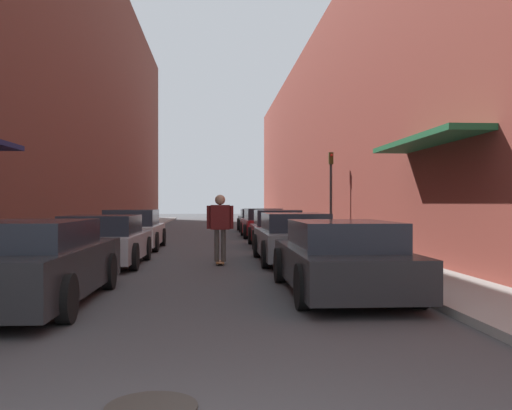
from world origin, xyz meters
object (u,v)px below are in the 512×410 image
parked_car_right_3 (263,223)px  parked_car_right_0 (340,258)px  parked_car_right_2 (277,229)px  parked_car_left_0 (35,263)px  manhole_cover (151,407)px  skateboarder (220,221)px  parked_car_right_1 (293,238)px  parked_car_left_1 (103,241)px  parked_car_right_4 (255,220)px  traffic_light (331,186)px  parked_car_left_2 (133,230)px

parked_car_right_3 → parked_car_right_0: bearing=-90.2°
parked_car_right_2 → parked_car_right_0: bearing=-90.4°
parked_car_right_3 → parked_car_left_0: bearing=-106.1°
parked_car_right_0 → manhole_cover: size_ratio=6.70×
parked_car_right_3 → skateboarder: (-2.04, -11.46, 0.46)m
parked_car_right_1 → parked_car_right_3: 11.05m
parked_car_left_1 → parked_car_right_4: size_ratio=0.98×
parked_car_right_1 → parked_car_right_3: (0.12, 11.05, 0.00)m
parked_car_left_0 → manhole_cover: parked_car_left_0 is taller
parked_car_left_1 → skateboarder: bearing=0.9°
skateboarder → traffic_light: size_ratio=0.52×
parked_car_left_0 → parked_car_right_2: 12.35m
parked_car_right_3 → traffic_light: (2.23, -4.49, 1.58)m
parked_car_left_0 → parked_car_right_3: 17.69m
parked_car_left_1 → parked_car_right_0: 6.86m
parked_car_right_3 → parked_car_right_4: (0.07, 5.50, -0.02)m
parked_car_right_2 → skateboarder: skateboarder is taller
parked_car_right_2 → traffic_light: size_ratio=1.18×
parked_car_right_1 → manhole_cover: bearing=-103.6°
traffic_light → parked_car_left_1: bearing=-135.6°
parked_car_left_2 → parked_car_right_2: size_ratio=1.04×
parked_car_right_4 → traffic_light: (2.16, -9.99, 1.59)m
parked_car_right_1 → parked_car_right_4: (0.19, 16.55, -0.01)m
parked_car_left_0 → parked_car_left_1: (-0.04, 5.49, -0.03)m
parked_car_right_1 → parked_car_right_4: size_ratio=1.10×
parked_car_left_1 → parked_car_left_0: bearing=-89.6°
parked_car_left_2 → parked_car_right_1: 6.70m
manhole_cover → parked_car_left_0: bearing=116.4°
parked_car_left_0 → parked_car_right_1: 7.63m
parked_car_left_1 → parked_car_right_0: parked_car_left_1 is taller
parked_car_left_0 → parked_car_right_3: size_ratio=1.14×
parked_car_left_0 → parked_car_right_0: (4.86, 0.68, -0.02)m
parked_car_left_1 → parked_car_right_2: parked_car_right_2 is taller
parked_car_right_2 → parked_car_right_4: bearing=89.8°
parked_car_right_1 → skateboarder: (-1.92, -0.40, 0.46)m
parked_car_right_3 → skateboarder: size_ratio=2.39×
parked_car_left_2 → parked_car_right_4: parked_car_left_2 is taller
parked_car_right_0 → parked_car_right_2: parked_car_right_2 is taller
parked_car_left_0 → traffic_light: traffic_light is taller
manhole_cover → traffic_light: 17.87m
parked_car_left_1 → parked_car_right_3: (4.94, 11.50, 0.03)m
parked_car_left_1 → manhole_cover: size_ratio=5.73×
skateboarder → parked_car_right_0: bearing=-67.7°
manhole_cover → skateboarder: bearing=86.5°
parked_car_left_0 → parked_car_right_2: (4.93, 11.33, -0.01)m
parked_car_left_2 → skateboarder: size_ratio=2.35×
parked_car_left_0 → parked_car_right_2: bearing=66.5°
parked_car_left_2 → parked_car_right_0: parked_car_left_2 is taller
parked_car_right_4 → parked_car_right_3: bearing=-90.7°
parked_car_left_0 → parked_car_right_3: bearing=73.9°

